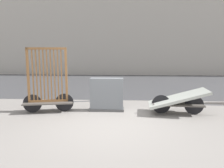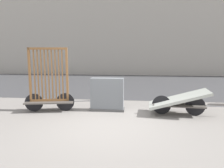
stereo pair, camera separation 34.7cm
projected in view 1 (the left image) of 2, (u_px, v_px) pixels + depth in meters
The scene contains 6 objects.
ground_plane at pixel (109, 126), 5.78m from camera, with size 60.00×60.00×0.00m, color gray.
road_strip at pixel (118, 83), 13.54m from camera, with size 56.00×9.47×0.01m.
building_facade at pixel (120, 1), 19.25m from camera, with size 48.00×4.00×12.69m.
bike_cart_with_bedframe at pixel (48, 89), 7.04m from camera, with size 2.27×0.86×2.09m.
bike_cart_with_mattress at pixel (178, 100), 6.85m from camera, with size 2.40×1.03×0.80m.
utility_cabinet at pixel (107, 96), 7.25m from camera, with size 1.14×0.41×1.09m.
Camera 1 is at (0.37, -5.54, 1.96)m, focal length 35.00 mm.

